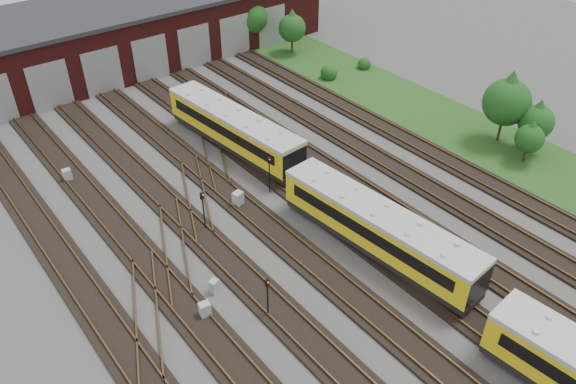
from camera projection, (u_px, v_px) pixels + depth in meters
ground at (375, 281)px, 33.66m from camera, size 120.00×120.00×0.00m
track_network at (366, 276)px, 33.88m from camera, size 30.40×70.00×0.33m
maintenance_shed at (95, 39)px, 57.10m from camera, size 51.00×12.50×6.35m
grass_verge at (445, 122)px, 49.55m from camera, size 8.00×55.00×0.05m
metro_train at (378, 229)px, 34.81m from camera, size 3.71×46.34×2.93m
signal_mast_0 at (267, 293)px, 30.37m from camera, size 0.24×0.22×2.86m
signal_mast_1 at (203, 206)px, 36.44m from camera, size 0.28×0.27×3.05m
signal_mast_2 at (269, 170)px, 39.95m from camera, size 0.24×0.22×2.99m
signal_mast_3 at (292, 155)px, 41.29m from camera, size 0.32×0.30×3.24m
relay_cabinet_0 at (205, 310)px, 31.14m from camera, size 0.68×0.60×1.01m
relay_cabinet_1 at (67, 175)px, 41.90m from camera, size 0.65×0.55×1.02m
relay_cabinet_2 at (214, 286)px, 32.73m from camera, size 0.64×0.58×0.87m
relay_cabinet_3 at (238, 199)px, 39.39m from camera, size 0.80×0.72×1.14m
relay_cabinet_4 at (225, 105)px, 51.02m from camera, size 0.65×0.54×1.06m
tree_0 at (251, 13)px, 61.64m from camera, size 3.59×3.59×5.95m
tree_1 at (292, 25)px, 60.60m from camera, size 2.96×2.96×4.90m
tree_2 at (508, 97)px, 44.58m from camera, size 3.81×3.81×6.31m
tree_3 at (530, 136)px, 43.00m from camera, size 2.22×2.22×3.68m
tree_4 at (537, 118)px, 44.00m from camera, size 2.78×2.78×4.60m
bush_1 at (329, 71)px, 56.47m from camera, size 1.68×1.68×1.68m
bush_2 at (364, 62)px, 58.57m from camera, size 1.39×1.39×1.39m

